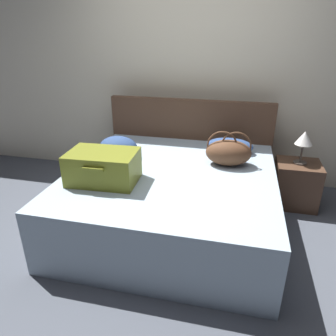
# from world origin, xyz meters

# --- Properties ---
(ground_plane) EXTENTS (12.00, 12.00, 0.00)m
(ground_plane) POSITION_xyz_m (0.00, 0.00, 0.00)
(ground_plane) COLOR #4C515B
(back_wall) EXTENTS (8.00, 0.10, 2.60)m
(back_wall) POSITION_xyz_m (0.00, 1.65, 1.30)
(back_wall) COLOR beige
(back_wall) RESTS_ON ground
(bed) EXTENTS (1.85, 1.87, 0.56)m
(bed) POSITION_xyz_m (0.00, 0.40, 0.28)
(bed) COLOR #99ADBC
(bed) RESTS_ON ground
(headboard) EXTENTS (1.89, 0.08, 1.02)m
(headboard) POSITION_xyz_m (0.00, 1.37, 0.51)
(headboard) COLOR #4C3323
(headboard) RESTS_ON ground
(hard_case_large) EXTENTS (0.59, 0.42, 0.26)m
(hard_case_large) POSITION_xyz_m (-0.52, 0.09, 0.69)
(hard_case_large) COLOR olive
(hard_case_large) RESTS_ON bed
(duffel_bag) EXTENTS (0.45, 0.31, 0.33)m
(duffel_bag) POSITION_xyz_m (0.48, 0.69, 0.69)
(duffel_bag) COLOR brown
(duffel_bag) RESTS_ON bed
(pillow_near_headboard) EXTENTS (0.45, 0.39, 0.21)m
(pillow_near_headboard) POSITION_xyz_m (-0.60, 0.65, 0.66)
(pillow_near_headboard) COLOR navy
(pillow_near_headboard) RESTS_ON bed
(pillow_center_head) EXTENTS (0.49, 0.28, 0.15)m
(pillow_center_head) POSITION_xyz_m (0.49, 1.04, 0.63)
(pillow_center_head) COLOR navy
(pillow_center_head) RESTS_ON bed
(nightstand) EXTENTS (0.44, 0.40, 0.48)m
(nightstand) POSITION_xyz_m (1.21, 1.08, 0.24)
(nightstand) COLOR #4C3323
(nightstand) RESTS_ON ground
(table_lamp) EXTENTS (0.17, 0.17, 0.34)m
(table_lamp) POSITION_xyz_m (1.21, 1.08, 0.74)
(table_lamp) COLOR #3F3833
(table_lamp) RESTS_ON nightstand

